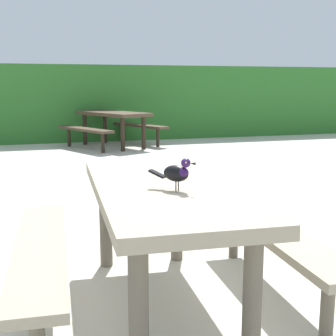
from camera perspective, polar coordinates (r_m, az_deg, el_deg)
The scene contains 5 objects.
ground_plane at distance 3.21m, azimuth 1.37°, elevation -13.95°, with size 60.00×60.00×0.00m, color beige.
hedge_wall at distance 11.48m, azimuth -12.33°, elevation 7.74°, with size 28.00×1.26×1.76m, color #2D6B28.
picnic_table_foreground at distance 2.75m, azimuth -0.65°, elevation -5.82°, with size 1.78×1.84×0.74m.
bird_grackle at distance 2.53m, azimuth 1.19°, elevation -0.53°, with size 0.21×0.23×0.18m.
picnic_table_mid_left at distance 10.03m, azimuth -6.71°, elevation 5.75°, with size 2.24×2.26×0.74m.
Camera 1 is at (-0.92, -2.78, 1.31)m, focal length 50.06 mm.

